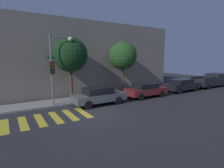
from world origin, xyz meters
TOP-DOWN VIEW (x-y plane):
  - ground_plane at (0.00, 0.00)m, footprint 60.00×60.00m
  - sidewalk at (0.00, 4.32)m, footprint 26.00×2.23m
  - building_row at (0.00, 8.83)m, footprint 26.00×6.00m
  - crosswalk at (-2.96, 0.80)m, footprint 5.16×2.60m
  - traffic_light_pole at (-1.64, 3.37)m, footprint 2.07×0.56m
  - sedan_near_corner at (1.32, 2.10)m, footprint 4.31×1.77m
  - sedan_middle at (6.44, 2.10)m, footprint 4.23×1.75m
  - sedan_far_end at (11.84, 2.10)m, footprint 4.42×1.81m
  - pickup_truck at (17.90, 2.10)m, footprint 5.74×1.98m
  - tree_near_corner at (-0.14, 4.51)m, footprint 2.98×2.98m
  - tree_midblock at (5.40, 4.51)m, footprint 2.87×2.87m

SIDE VIEW (x-z plane):
  - ground_plane at x=0.00m, z-range 0.00..0.00m
  - crosswalk at x=-2.96m, z-range 0.00..0.00m
  - sidewalk at x=0.00m, z-range 0.00..0.14m
  - sedan_middle at x=6.44m, z-range 0.05..1.42m
  - sedan_near_corner at x=1.32m, z-range 0.04..1.46m
  - sedan_far_end at x=11.84m, z-range 0.05..1.48m
  - pickup_truck at x=17.90m, z-range 0.02..1.75m
  - traffic_light_pole at x=-1.64m, z-range 0.78..6.28m
  - building_row at x=0.00m, z-range 0.00..7.46m
  - tree_midblock at x=5.40m, z-range 1.28..6.73m
  - tree_near_corner at x=-0.14m, z-range 1.26..6.80m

